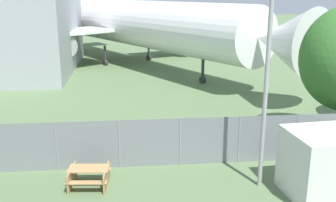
% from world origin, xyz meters
% --- Properties ---
extents(perimeter_fence, '(56.07, 0.07, 2.08)m').
position_xyz_m(perimeter_fence, '(0.00, 9.69, 1.04)').
color(perimeter_fence, gray).
rests_on(perimeter_fence, ground).
extents(airplane, '(30.01, 37.39, 12.86)m').
position_xyz_m(airplane, '(0.95, 34.01, 4.11)').
color(airplane, white).
rests_on(airplane, ground).
extents(portable_cabin, '(3.52, 2.60, 2.40)m').
position_xyz_m(portable_cabin, '(7.72, 6.66, 1.20)').
color(portable_cabin, silver).
rests_on(portable_cabin, ground).
extents(picnic_bench_open_grass, '(1.63, 1.53, 0.76)m').
position_xyz_m(picnic_bench_open_grass, '(-1.11, 8.12, 0.47)').
color(picnic_bench_open_grass, tan).
rests_on(picnic_bench_open_grass, ground).
extents(light_mast, '(0.44, 0.44, 7.49)m').
position_xyz_m(light_mast, '(5.33, 7.54, 4.60)').
color(light_mast, '#99999E').
rests_on(light_mast, ground).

